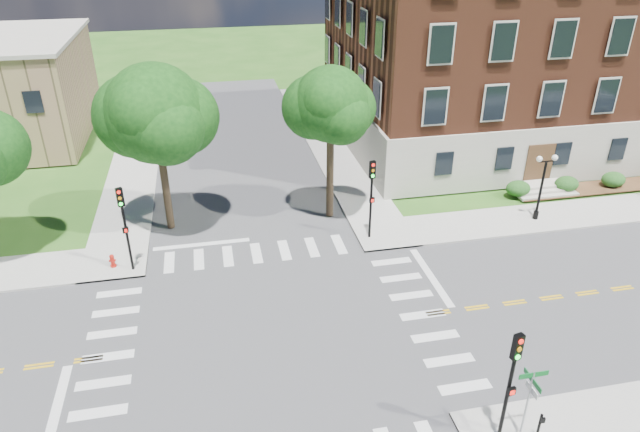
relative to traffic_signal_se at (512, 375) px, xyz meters
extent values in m
plane|color=#265217|center=(-7.26, 7.52, -3.19)|extent=(160.00, 160.00, 0.00)
cube|color=#3D3D3F|center=(-7.26, 7.52, -3.18)|extent=(90.00, 12.00, 0.01)
cube|color=#3D3D3F|center=(-7.26, 7.52, -3.18)|extent=(12.00, 90.00, 0.01)
cube|color=#9E9B93|center=(15.74, 15.27, -3.13)|extent=(34.00, 3.50, 0.12)
cube|color=#9E9B93|center=(0.49, 30.52, -3.13)|extent=(3.50, 34.00, 0.12)
cube|color=#9E9B93|center=(-15.01, 30.52, -3.13)|extent=(3.50, 34.00, 0.12)
cube|color=silver|center=(1.54, 10.52, -3.19)|extent=(0.40, 5.50, 0.00)
cube|color=#BCB5A6|center=(16.74, 29.52, -0.97)|extent=(30.00, 20.00, 4.20)
cube|color=brown|center=(16.74, 29.52, 7.03)|extent=(29.55, 19.70, 11.80)
cube|color=#472D19|center=(12.74, 19.48, -1.37)|extent=(2.00, 0.10, 2.80)
cylinder|color=#312518|center=(-12.03, 18.64, -0.89)|extent=(0.44, 0.44, 4.34)
sphere|color=#0F3910|center=(-12.03, 18.64, 4.07)|extent=(5.59, 5.59, 5.59)
cylinder|color=#312518|center=(-2.24, 18.20, -0.58)|extent=(0.44, 0.44, 4.98)
sphere|color=#0F3910|center=(-2.24, 18.20, 4.13)|extent=(4.43, 4.43, 4.43)
cylinder|color=black|center=(0.00, 0.02, -1.17)|extent=(0.14, 0.14, 3.80)
cube|color=black|center=(0.00, 0.02, 1.23)|extent=(0.36, 0.28, 1.00)
cylinder|color=red|center=(0.00, -0.11, 1.56)|extent=(0.19, 0.08, 0.18)
cylinder|color=orange|center=(0.00, -0.11, 1.23)|extent=(0.19, 0.08, 0.18)
cylinder|color=#19E533|center=(0.00, -0.11, 0.90)|extent=(0.19, 0.08, 0.18)
cube|color=black|center=(0.00, -0.16, -0.57)|extent=(0.32, 0.18, 0.30)
cylinder|color=black|center=(-0.55, 15.04, -1.17)|extent=(0.14, 0.14, 3.80)
cube|color=black|center=(-0.55, 15.04, 1.23)|extent=(0.37, 0.30, 1.00)
cylinder|color=red|center=(-0.55, 14.91, 1.56)|extent=(0.19, 0.10, 0.18)
cylinder|color=orange|center=(-0.55, 14.91, 1.23)|extent=(0.19, 0.10, 0.18)
cylinder|color=#19E533|center=(-0.55, 14.91, 0.90)|extent=(0.19, 0.10, 0.18)
cube|color=black|center=(-0.55, 14.86, -0.57)|extent=(0.32, 0.20, 0.30)
cylinder|color=black|center=(-13.92, 14.28, -1.17)|extent=(0.14, 0.14, 3.80)
cube|color=black|center=(-13.92, 14.28, 1.23)|extent=(0.38, 0.33, 1.00)
cylinder|color=red|center=(-13.92, 14.15, 1.56)|extent=(0.18, 0.12, 0.18)
cylinder|color=orange|center=(-13.92, 14.15, 1.23)|extent=(0.18, 0.12, 0.18)
cylinder|color=#19E533|center=(-13.92, 14.15, 0.90)|extent=(0.18, 0.12, 0.18)
cube|color=black|center=(-13.92, 14.10, -0.57)|extent=(0.32, 0.23, 0.30)
cylinder|color=black|center=(10.24, 15.13, -2.82)|extent=(0.32, 0.32, 0.50)
cylinder|color=black|center=(10.24, 15.13, -1.17)|extent=(0.16, 0.16, 3.80)
cube|color=black|center=(10.24, 15.13, 0.78)|extent=(1.00, 0.06, 0.06)
sphere|color=white|center=(9.74, 15.13, 0.98)|extent=(0.36, 0.36, 0.36)
sphere|color=white|center=(10.74, 15.13, 0.98)|extent=(0.36, 0.36, 0.36)
cylinder|color=gray|center=(0.80, -0.07, -1.52)|extent=(0.07, 0.07, 3.10)
cube|color=#0B5E23|center=(0.80, -0.07, -0.07)|extent=(1.10, 0.03, 0.20)
cube|color=#0B5E23|center=(0.80, -0.07, -0.32)|extent=(0.03, 1.10, 0.20)
cube|color=silver|center=(0.85, -0.07, -0.77)|extent=(0.03, 0.75, 0.25)
cylinder|color=black|center=(1.35, -0.26, -2.47)|extent=(0.10, 0.10, 1.20)
cube|color=black|center=(1.35, -0.38, -2.02)|extent=(0.14, 0.08, 0.22)
cylinder|color=#AE170D|center=(-14.98, 14.75, -3.02)|extent=(0.32, 0.32, 0.10)
cylinder|color=#AE170D|center=(-14.98, 14.75, -2.77)|extent=(0.22, 0.22, 0.60)
sphere|color=#AE170D|center=(-14.98, 14.75, -2.44)|extent=(0.24, 0.24, 0.24)
cylinder|color=#AE170D|center=(-14.98, 14.75, -2.69)|extent=(0.35, 0.12, 0.12)
cylinder|color=#AE170D|center=(-14.98, 14.75, -2.69)|extent=(0.12, 0.35, 0.12)
camera|label=1|loc=(-9.27, -12.84, 13.82)|focal=32.00mm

